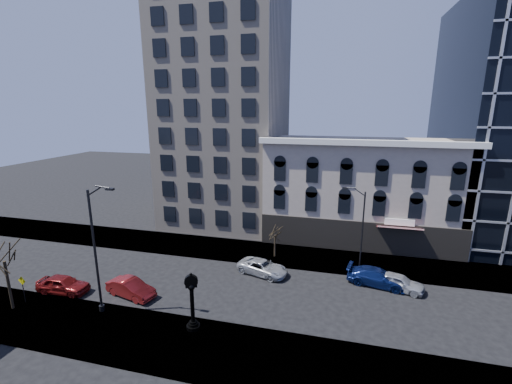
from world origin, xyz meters
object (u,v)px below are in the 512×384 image
(car_near_a, at_px, (63,284))
(street_clock, at_px, (192,304))
(car_near_b, at_px, (131,288))
(street_lamp_near, at_px, (99,217))
(warning_sign, at_px, (23,285))

(car_near_a, bearing_deg, street_clock, -101.77)
(street_clock, relative_size, car_near_b, 0.98)
(street_clock, distance_m, car_near_a, 13.37)
(street_lamp_near, bearing_deg, street_clock, -1.57)
(street_lamp_near, xyz_separation_m, warning_sign, (-7.68, -0.53, -6.26))
(car_near_a, bearing_deg, car_near_b, -84.39)
(street_clock, height_order, car_near_b, street_clock)
(street_lamp_near, height_order, car_near_a, street_lamp_near)
(car_near_b, bearing_deg, car_near_a, 112.26)
(street_clock, xyz_separation_m, car_near_b, (-7.08, 2.94, -1.37))
(street_lamp_near, relative_size, car_near_a, 2.31)
(car_near_a, bearing_deg, warning_sign, 139.75)
(street_clock, height_order, warning_sign, street_clock)
(street_lamp_near, relative_size, car_near_b, 2.31)
(street_clock, xyz_separation_m, street_lamp_near, (-7.18, 0.28, 5.86))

